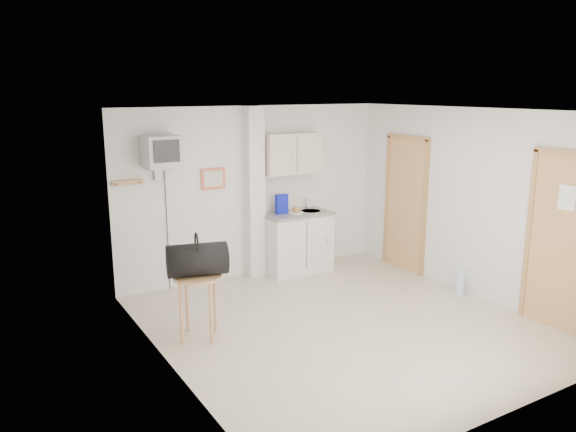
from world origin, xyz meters
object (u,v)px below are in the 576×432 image
crt_television (161,152)px  duffel_bag (197,259)px  water_bottle (460,283)px  round_table (198,286)px

crt_television → duffel_bag: (-0.15, -1.50, -1.01)m
crt_television → water_bottle: (3.41, -2.03, -1.78)m
duffel_bag → water_bottle: size_ratio=2.03×
water_bottle → round_table: bearing=171.4°
water_bottle → duffel_bag: bearing=171.6°
duffel_bag → crt_television: bearing=98.7°
crt_television → round_table: size_ratio=2.91×
round_table → crt_television: bearing=84.2°
round_table → water_bottle: bearing=-8.6°
round_table → duffel_bag: size_ratio=1.03×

